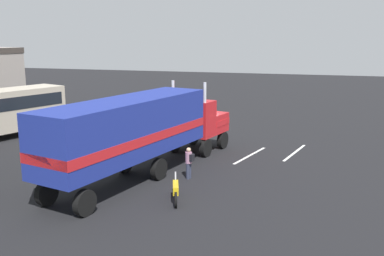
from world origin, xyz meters
TOP-DOWN VIEW (x-y plane):
  - ground_plane at (0.00, 0.00)m, footprint 120.00×120.00m
  - lane_stripe_near at (-0.35, -3.50)m, footprint 4.28×1.33m
  - lane_stripe_mid at (1.10, -6.06)m, footprint 4.32×1.14m
  - semi_truck at (-5.81, 1.23)m, footprint 14.34×5.80m
  - person_bystander at (-5.61, -1.23)m, footprint 0.38×0.48m
  - motorcycle at (-8.69, -1.57)m, footprint 2.02×0.79m

SIDE VIEW (x-z plane):
  - ground_plane at x=0.00m, z-range 0.00..0.00m
  - lane_stripe_near at x=-0.35m, z-range 0.00..0.01m
  - lane_stripe_mid at x=1.10m, z-range 0.00..0.01m
  - motorcycle at x=-8.69m, z-range -0.08..1.04m
  - person_bystander at x=-5.61m, z-range 0.08..1.71m
  - semi_truck at x=-5.81m, z-range 0.27..4.77m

